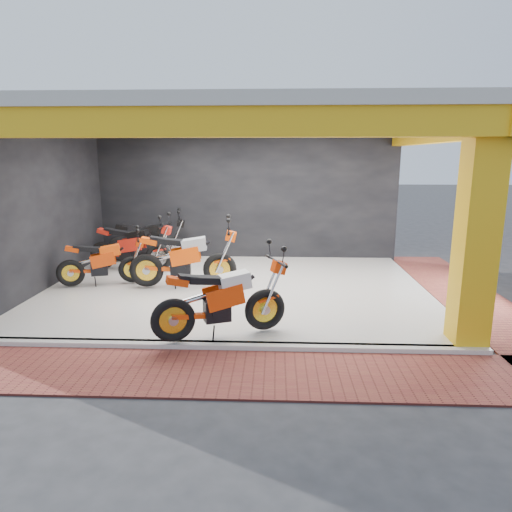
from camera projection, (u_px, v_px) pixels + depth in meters
The scene contains 16 objects.
ground at pixel (226, 325), 7.87m from camera, with size 80.00×80.00×0.00m, color #2D2D30.
showroom_floor at pixel (236, 289), 9.81m from camera, with size 8.00×6.00×0.10m, color white.
showroom_ceiling at pixel (235, 117), 9.05m from camera, with size 8.40×6.40×0.20m, color beige.
back_wall at pixel (246, 197), 12.47m from camera, with size 8.20×0.20×3.50m, color black.
left_wall at pixel (42, 209), 9.62m from camera, with size 0.20×6.20×3.50m, color black.
corner_column at pixel (477, 234), 6.60m from camera, with size 0.50×0.50×3.50m, color gold.
header_beam_front at pixel (215, 122), 6.19m from camera, with size 8.40×0.30×0.40m, color gold.
header_beam_right at pixel (438, 133), 8.94m from camera, with size 0.30×6.40×0.40m, color gold.
floor_kerb at pixel (219, 346), 6.86m from camera, with size 8.00×0.20×0.10m, color white.
paver_front at pixel (212, 372), 6.11m from camera, with size 9.00×1.40×0.03m, color maroon.
paver_right at pixel (463, 293), 9.61m from camera, with size 1.40×7.00×0.03m, color maroon.
moto_hero at pixel (265, 290), 7.18m from camera, with size 2.25×0.83×1.38m, color #EC3D09, non-canonical shape.
moto_row_a at pixel (220, 253), 9.65m from camera, with size 2.39×0.88×1.46m, color #FC4F0A, non-canonical shape.
moto_row_b at pixel (158, 244), 10.94m from camera, with size 2.23×0.83×1.36m, color red, non-canonical shape.
moto_row_c at pixel (131, 257), 9.95m from camera, with size 1.95×0.72×1.19m, color #DA3C09, non-canonical shape.
moto_row_d at pixel (173, 236), 12.18m from camera, with size 2.15×0.80×1.32m, color black, non-canonical shape.
Camera 1 is at (0.84, -7.40, 2.85)m, focal length 32.00 mm.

